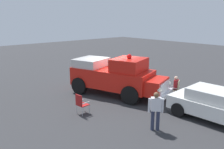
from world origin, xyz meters
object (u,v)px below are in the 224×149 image
classic_hot_rod (218,105)px  spectator_standing (156,109)px  spectator_seated (174,86)px  lawn_chair_by_car (81,103)px  vintage_fire_truck (115,76)px  lawn_chair_near_truck (176,88)px

classic_hot_rod → spectator_standing: spectator_standing is taller
spectator_seated → classic_hot_rod: bearing=67.7°
classic_hot_rod → lawn_chair_by_car: classic_hot_rod is taller
lawn_chair_by_car → spectator_seated: 5.77m
lawn_chair_by_car → spectator_seated: size_ratio=0.79×
spectator_seated → spectator_standing: size_ratio=0.77×
classic_hot_rod → lawn_chair_by_car: 6.39m
lawn_chair_by_car → classic_hot_rod: bearing=131.7°
vintage_fire_truck → lawn_chair_by_car: size_ratio=6.20×
lawn_chair_near_truck → lawn_chair_by_car: size_ratio=1.00×
vintage_fire_truck → lawn_chair_by_car: 3.50m
lawn_chair_near_truck → spectator_standing: 4.57m
vintage_fire_truck → classic_hot_rod: bearing=99.4°
lawn_chair_near_truck → spectator_seated: spectator_seated is taller
lawn_chair_near_truck → spectator_seated: 0.17m
lawn_chair_near_truck → spectator_standing: bearing=22.5°
spectator_seated → spectator_standing: bearing=24.1°
classic_hot_rod → spectator_seated: 3.44m
lawn_chair_near_truck → spectator_standing: size_ratio=0.61×
lawn_chair_near_truck → lawn_chair_by_car: (5.60, -1.71, 0.00)m
spectator_seated → vintage_fire_truck: bearing=-49.6°
classic_hot_rod → spectator_seated: size_ratio=3.44×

